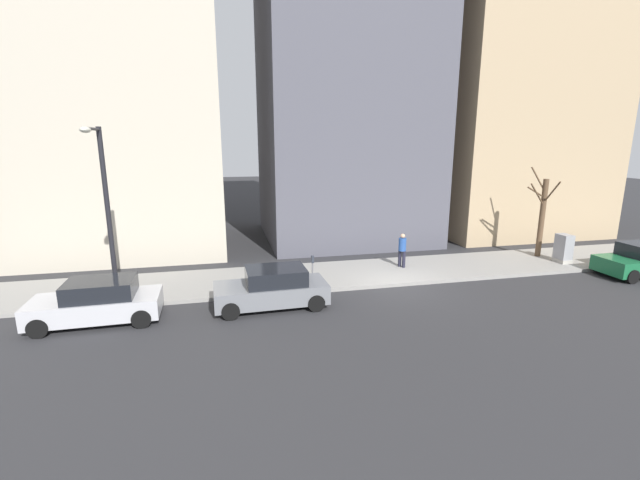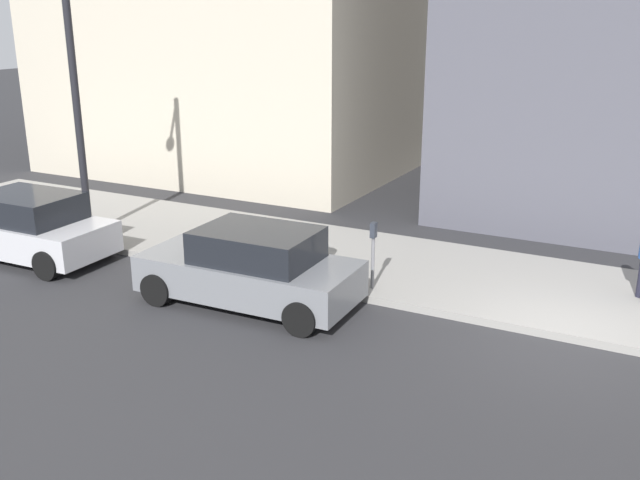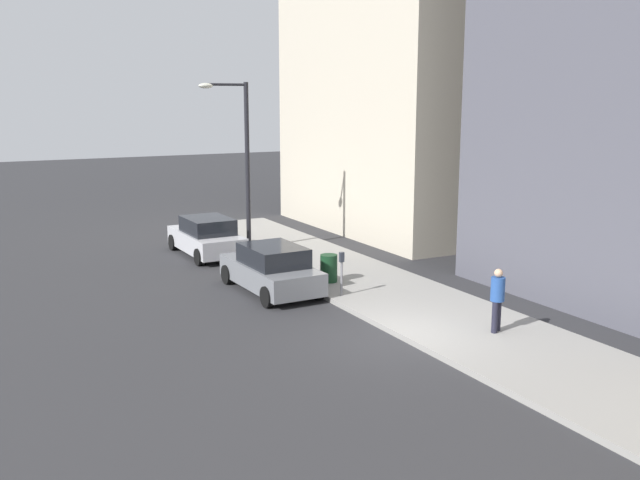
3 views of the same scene
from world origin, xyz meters
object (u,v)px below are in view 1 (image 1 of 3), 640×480
(streetlamp, at_px, (105,202))
(bare_tree, at_px, (542,215))
(trash_bin, at_px, (272,276))
(pedestrian_near_meter, at_px, (402,248))
(parked_car_silver, at_px, (98,302))
(office_block_center, at_px, (345,4))
(utility_box, at_px, (563,249))
(parked_car_grey, at_px, (272,288))
(office_tower_right, at_px, (107,48))
(parking_meter, at_px, (313,268))
(office_tower_left, at_px, (510,27))

(streetlamp, distance_m, bare_tree, 20.58)
(trash_bin, height_order, pedestrian_near_meter, pedestrian_near_meter)
(parked_car_silver, distance_m, trash_bin, 6.59)
(streetlamp, xyz_separation_m, office_block_center, (10.18, -11.76, 10.02))
(pedestrian_near_meter, bearing_deg, utility_box, 53.26)
(parked_car_grey, xyz_separation_m, trash_bin, (1.95, -0.22, -0.14))
(office_tower_right, bearing_deg, parked_car_silver, -173.11)
(parked_car_grey, bearing_deg, parked_car_silver, 89.13)
(utility_box, relative_size, trash_bin, 1.59)
(office_block_center, bearing_deg, streetlamp, 130.88)
(parking_meter, distance_m, streetlamp, 8.25)
(streetlamp, bearing_deg, parked_car_silver, 170.02)
(pedestrian_near_meter, xyz_separation_m, office_block_center, (8.16, 0.73, 12.95))
(parked_car_silver, relative_size, pedestrian_near_meter, 2.55)
(parking_meter, bearing_deg, trash_bin, 74.70)
(parked_car_silver, distance_m, office_tower_right, 16.48)
(utility_box, distance_m, bare_tree, 2.02)
(parked_car_grey, height_order, utility_box, utility_box)
(streetlamp, height_order, pedestrian_near_meter, streetlamp)
(streetlamp, bearing_deg, parking_meter, -88.75)
(streetlamp, distance_m, trash_bin, 6.95)
(utility_box, xyz_separation_m, office_block_center, (9.16, 9.03, 13.18))
(office_tower_left, bearing_deg, parking_meter, 123.65)
(parked_car_silver, xyz_separation_m, office_block_center, (11.58, -12.00, 13.30))
(utility_box, xyz_separation_m, bare_tree, (1.28, 0.41, 1.51))
(parked_car_silver, xyz_separation_m, office_tower_left, (12.00, -23.58, 12.76))
(office_tower_left, bearing_deg, parked_car_silver, 116.97)
(streetlamp, distance_m, office_block_center, 18.50)
(utility_box, height_order, bare_tree, bare_tree)
(trash_bin, xyz_separation_m, office_tower_left, (9.98, -17.31, 12.89))
(parking_meter, xyz_separation_m, trash_bin, (0.45, 1.65, -0.38))
(bare_tree, relative_size, trash_bin, 5.24)
(parking_meter, relative_size, office_tower_left, 0.05)
(parked_car_grey, bearing_deg, streetlamp, 75.52)
(office_tower_left, bearing_deg, parked_car_grey, 124.22)
(bare_tree, height_order, office_tower_right, office_tower_right)
(bare_tree, distance_m, office_tower_right, 25.47)
(utility_box, bearing_deg, pedestrian_near_meter, 83.14)
(parked_car_silver, relative_size, bare_tree, 0.90)
(parking_meter, xyz_separation_m, office_block_center, (10.01, -4.09, 13.06))
(parked_car_silver, xyz_separation_m, streetlamp, (1.40, -0.25, 3.28))
(utility_box, height_order, office_tower_right, office_tower_right)
(parked_car_silver, relative_size, office_tower_right, 0.19)
(office_tower_left, distance_m, office_tower_right, 25.21)
(parked_car_silver, distance_m, utility_box, 21.17)
(parked_car_silver, distance_m, streetlamp, 3.58)
(parked_car_grey, relative_size, utility_box, 2.97)
(streetlamp, relative_size, bare_tree, 1.38)
(parking_meter, relative_size, trash_bin, 1.50)
(trash_bin, bearing_deg, office_tower_right, 36.37)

